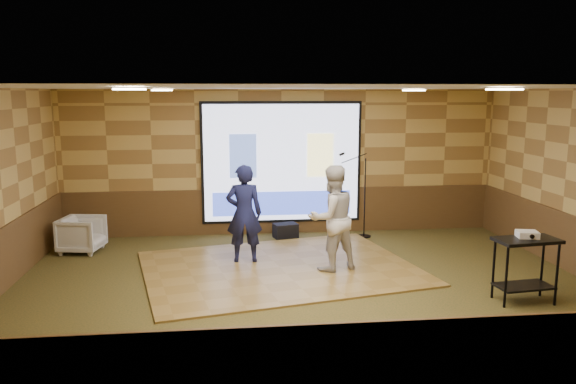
{
  "coord_description": "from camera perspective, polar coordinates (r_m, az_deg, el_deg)",
  "views": [
    {
      "loc": [
        -1.14,
        -8.03,
        2.93
      ],
      "look_at": [
        -0.13,
        1.1,
        1.3
      ],
      "focal_mm": 35.0,
      "sensor_mm": 36.0,
      "label": 1
    }
  ],
  "objects": [
    {
      "name": "player_left",
      "position": [
        9.67,
        -4.48,
        -2.19
      ],
      "size": [
        0.63,
        0.42,
        1.7
      ],
      "primitive_type": "imported",
      "rotation": [
        0.0,
        0.0,
        3.13
      ],
      "color": "#151842",
      "rests_on": "dance_floor"
    },
    {
      "name": "downlight_ne",
      "position": [
        10.38,
        12.65,
        10.05
      ],
      "size": [
        0.32,
        0.32,
        0.02
      ],
      "primitive_type": "cube",
      "color": "#FCE7BD",
      "rests_on": "room_shell"
    },
    {
      "name": "mic_stand",
      "position": [
        11.58,
        7.5,
        -2.17
      ],
      "size": [
        0.69,
        0.28,
        1.76
      ],
      "rotation": [
        0.0,
        0.0,
        0.26
      ],
      "color": "black",
      "rests_on": "ground"
    },
    {
      "name": "room_shell",
      "position": [
        8.15,
        1.77,
        4.17
      ],
      "size": [
        9.04,
        7.04,
        3.02
      ],
      "color": "tan",
      "rests_on": "ground"
    },
    {
      "name": "projector_screen",
      "position": [
        11.61,
        -0.63,
        2.87
      ],
      "size": [
        3.32,
        0.06,
        2.52
      ],
      "color": "black",
      "rests_on": "room_shell"
    },
    {
      "name": "downlight_sw",
      "position": [
        6.61,
        -15.78,
        10.03
      ],
      "size": [
        0.32,
        0.32,
        0.02
      ],
      "primitive_type": "cube",
      "color": "#FCE7BD",
      "rests_on": "room_shell"
    },
    {
      "name": "projector",
      "position": [
        8.58,
        23.14,
        -3.97
      ],
      "size": [
        0.32,
        0.28,
        0.09
      ],
      "primitive_type": "cube",
      "rotation": [
        0.0,
        0.0,
        -0.2
      ],
      "color": "silver",
      "rests_on": "av_table"
    },
    {
      "name": "wainscot_front",
      "position": [
        5.29,
        7.23,
        -17.67
      ],
      "size": [
        9.0,
        0.04,
        0.95
      ],
      "primitive_type": "cube",
      "color": "#52371B",
      "rests_on": "ground"
    },
    {
      "name": "banquet_chair",
      "position": [
        11.12,
        -20.2,
        -4.06
      ],
      "size": [
        0.85,
        0.83,
        0.67
      ],
      "primitive_type": "imported",
      "rotation": [
        0.0,
        0.0,
        1.39
      ],
      "color": "gray",
      "rests_on": "ground"
    },
    {
      "name": "downlight_nw",
      "position": [
        9.88,
        -12.67,
        10.06
      ],
      "size": [
        0.32,
        0.32,
        0.02
      ],
      "primitive_type": "cube",
      "color": "#FCE7BD",
      "rests_on": "room_shell"
    },
    {
      "name": "downlight_se",
      "position": [
        7.33,
        21.11,
        9.71
      ],
      "size": [
        0.32,
        0.32,
        0.02
      ],
      "primitive_type": "cube",
      "color": "#FCE7BD",
      "rests_on": "room_shell"
    },
    {
      "name": "av_table",
      "position": [
        8.6,
        23.0,
        -6.21
      ],
      "size": [
        0.88,
        0.46,
        0.92
      ],
      "rotation": [
        0.0,
        0.0,
        0.12
      ],
      "color": "black",
      "rests_on": "ground"
    },
    {
      "name": "dance_floor",
      "position": [
        9.54,
        -0.85,
        -7.72
      ],
      "size": [
        5.03,
        4.22,
        0.03
      ],
      "primitive_type": "cube",
      "rotation": [
        0.0,
        0.0,
        0.21
      ],
      "color": "olive",
      "rests_on": "ground"
    },
    {
      "name": "ground",
      "position": [
        8.62,
        1.69,
        -9.81
      ],
      "size": [
        9.0,
        9.0,
        0.0
      ],
      "primitive_type": "plane",
      "color": "#273217",
      "rests_on": "ground"
    },
    {
      "name": "duffel_bag",
      "position": [
        11.49,
        -0.26,
        -3.95
      ],
      "size": [
        0.53,
        0.42,
        0.29
      ],
      "primitive_type": "cube",
      "rotation": [
        0.0,
        0.0,
        0.25
      ],
      "color": "black",
      "rests_on": "ground"
    },
    {
      "name": "player_right",
      "position": [
        9.23,
        4.49,
        -2.65
      ],
      "size": [
        1.02,
        0.91,
        1.74
      ],
      "primitive_type": "imported",
      "rotation": [
        0.0,
        0.0,
        3.49
      ],
      "color": "beige",
      "rests_on": "dance_floor"
    },
    {
      "name": "wainscot_back",
      "position": [
        11.82,
        -0.65,
        -1.92
      ],
      "size": [
        9.0,
        0.04,
        0.95
      ],
      "primitive_type": "cube",
      "color": "#52371B",
      "rests_on": "ground"
    }
  ]
}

